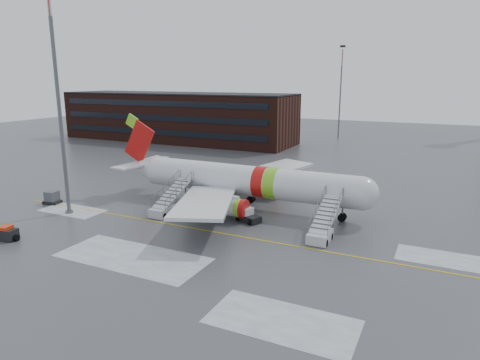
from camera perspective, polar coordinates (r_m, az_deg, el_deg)
The scene contains 10 objects.
ground at distance 45.48m, azimuth -0.06°, elevation -7.04°, with size 260.00×260.00×0.00m, color #494C4F.
airliner at distance 53.55m, azimuth 0.02°, elevation -0.06°, with size 35.03×32.97×11.18m.
airstair_fwd at distance 44.19m, azimuth 10.90°, elevation -6.44°, with size 2.05×7.70×3.48m.
airstair_aft at distance 52.05m, azimuth -9.78°, elevation -3.34°, with size 2.05×7.70×3.48m.
pushback_tug at distance 48.73m, azimuth 1.02°, elevation -4.76°, with size 3.09×2.72×1.57m.
uld_container at distance 60.71m, azimuth -23.77°, elevation -2.18°, with size 2.19×1.72×1.64m.
baggage_tractor at distance 49.40m, azimuth -28.74°, elevation -6.32°, with size 2.90×1.65×1.46m.
light_mast_near at distance 53.65m, azimuth -23.16°, elevation 10.97°, with size 1.20×1.20×28.41m.
terminal_building at distance 113.36m, azimuth -8.47°, elevation 8.36°, with size 62.00×16.11×12.30m.
light_mast_far_n at distance 119.35m, azimuth 13.29°, elevation 12.08°, with size 1.20×1.20×24.25m.
Camera 1 is at (18.65, -38.32, 15.89)m, focal length 32.00 mm.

